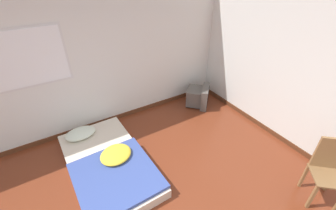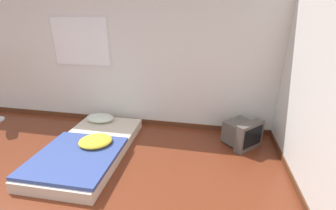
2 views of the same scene
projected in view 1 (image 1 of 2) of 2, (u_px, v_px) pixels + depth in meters
name	position (u px, v px, depth m)	size (l,w,h in m)	color
wall_back	(69.00, 67.00, 3.69)	(8.37, 0.08, 2.60)	silver
wall_right	(335.00, 88.00, 3.12)	(0.08, 7.65, 2.60)	silver
mattress_bed	(108.00, 163.00, 3.52)	(1.15, 2.02, 0.30)	beige
crt_tv	(199.00, 96.00, 5.00)	(0.66, 0.66, 0.45)	#56514C
wooden_chair	(328.00, 166.00, 2.91)	(0.54, 0.54, 0.95)	olive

